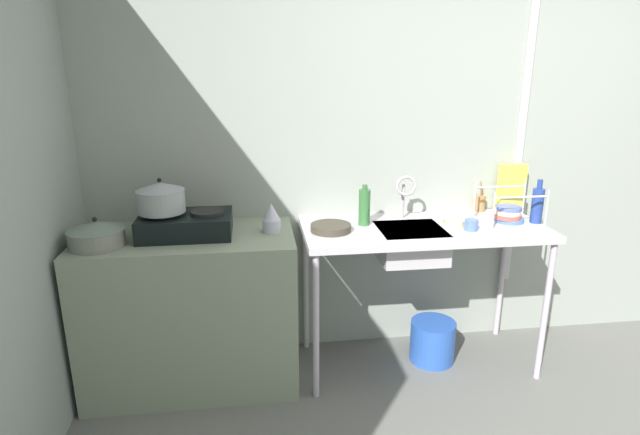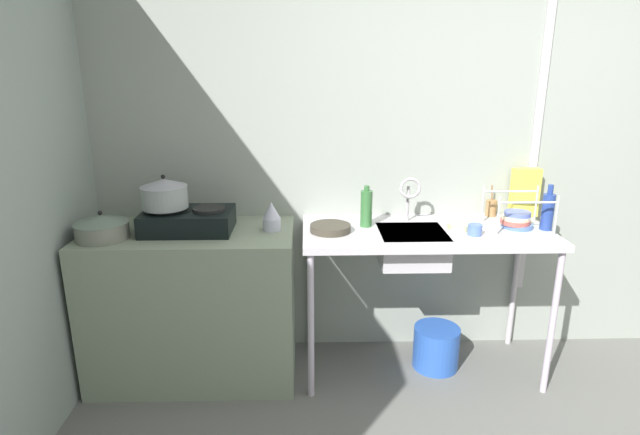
{
  "view_description": "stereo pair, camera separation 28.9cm",
  "coord_description": "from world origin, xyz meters",
  "px_view_note": "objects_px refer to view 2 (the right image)",
  "views": [
    {
      "loc": [
        -1.4,
        -1.39,
        1.8
      ],
      "look_at": [
        -1.03,
        1.36,
        0.98
      ],
      "focal_mm": 28.74,
      "sensor_mm": 36.0,
      "label": 1
    },
    {
      "loc": [
        -1.11,
        -1.41,
        1.8
      ],
      "look_at": [
        -1.03,
        1.36,
        0.98
      ],
      "focal_mm": 28.74,
      "sensor_mm": 36.0,
      "label": 2
    }
  ],
  "objects_px": {
    "stove": "(188,220)",
    "small_bowl_on_drainboard": "(459,226)",
    "pot_beside_stove": "(102,227)",
    "percolator": "(272,216)",
    "faucet": "(410,192)",
    "pot_on_left_burner": "(164,193)",
    "cup_by_rack": "(475,230)",
    "bottle_by_sink": "(366,208)",
    "sink_basin": "(412,247)",
    "cereal_box": "(525,192)",
    "dish_rack": "(516,222)",
    "bucket_on_floor": "(436,347)",
    "frying_pan": "(330,228)",
    "utensil_jar": "(491,208)",
    "bottle_by_rack": "(548,212)"
  },
  "relations": [
    {
      "from": "pot_on_left_burner",
      "to": "bottle_by_sink",
      "type": "distance_m",
      "value": 1.14
    },
    {
      "from": "dish_rack",
      "to": "cup_by_rack",
      "type": "xyz_separation_m",
      "value": [
        -0.27,
        -0.09,
        -0.02
      ]
    },
    {
      "from": "faucet",
      "to": "sink_basin",
      "type": "bearing_deg",
      "value": -92.61
    },
    {
      "from": "bottle_by_sink",
      "to": "bucket_on_floor",
      "type": "distance_m",
      "value": 0.99
    },
    {
      "from": "dish_rack",
      "to": "cereal_box",
      "type": "distance_m",
      "value": 0.33
    },
    {
      "from": "frying_pan",
      "to": "cup_by_rack",
      "type": "xyz_separation_m",
      "value": [
        0.79,
        -0.08,
        0.01
      ]
    },
    {
      "from": "small_bowl_on_drainboard",
      "to": "pot_on_left_burner",
      "type": "bearing_deg",
      "value": 179.52
    },
    {
      "from": "percolator",
      "to": "bucket_on_floor",
      "type": "bearing_deg",
      "value": 0.07
    },
    {
      "from": "sink_basin",
      "to": "cup_by_rack",
      "type": "relative_size",
      "value": 4.82
    },
    {
      "from": "faucet",
      "to": "cup_by_rack",
      "type": "height_order",
      "value": "faucet"
    },
    {
      "from": "pot_on_left_burner",
      "to": "bottle_by_sink",
      "type": "xyz_separation_m",
      "value": [
        1.13,
        0.06,
        -0.11
      ]
    },
    {
      "from": "bucket_on_floor",
      "to": "bottle_by_rack",
      "type": "bearing_deg",
      "value": -7.2
    },
    {
      "from": "bottle_by_rack",
      "to": "cereal_box",
      "type": "relative_size",
      "value": 0.9
    },
    {
      "from": "pot_on_left_burner",
      "to": "cereal_box",
      "type": "relative_size",
      "value": 0.85
    },
    {
      "from": "pot_beside_stove",
      "to": "dish_rack",
      "type": "xyz_separation_m",
      "value": [
        2.29,
        0.1,
        -0.02
      ]
    },
    {
      "from": "cup_by_rack",
      "to": "cereal_box",
      "type": "bearing_deg",
      "value": 41.26
    },
    {
      "from": "stove",
      "to": "small_bowl_on_drainboard",
      "type": "relative_size",
      "value": 3.76
    },
    {
      "from": "frying_pan",
      "to": "cereal_box",
      "type": "relative_size",
      "value": 0.77
    },
    {
      "from": "cup_by_rack",
      "to": "bottle_by_sink",
      "type": "bearing_deg",
      "value": 162.95
    },
    {
      "from": "faucet",
      "to": "bottle_by_sink",
      "type": "relative_size",
      "value": 1.15
    },
    {
      "from": "stove",
      "to": "pot_on_left_burner",
      "type": "xyz_separation_m",
      "value": [
        -0.12,
        -0.0,
        0.16
      ]
    },
    {
      "from": "pot_on_left_burner",
      "to": "small_bowl_on_drainboard",
      "type": "xyz_separation_m",
      "value": [
        1.65,
        -0.01,
        -0.2
      ]
    },
    {
      "from": "stove",
      "to": "dish_rack",
      "type": "distance_m",
      "value": 1.86
    },
    {
      "from": "percolator",
      "to": "bottle_by_rack",
      "type": "relative_size",
      "value": 0.61
    },
    {
      "from": "bottle_by_sink",
      "to": "cereal_box",
      "type": "bearing_deg",
      "value": 10.56
    },
    {
      "from": "percolator",
      "to": "faucet",
      "type": "relative_size",
      "value": 0.59
    },
    {
      "from": "percolator",
      "to": "bottle_by_rack",
      "type": "xyz_separation_m",
      "value": [
        1.54,
        -0.07,
        0.03
      ]
    },
    {
      "from": "cup_by_rack",
      "to": "bucket_on_floor",
      "type": "bearing_deg",
      "value": 137.38
    },
    {
      "from": "frying_pan",
      "to": "utensil_jar",
      "type": "bearing_deg",
      "value": 15.67
    },
    {
      "from": "cup_by_rack",
      "to": "pot_beside_stove",
      "type": "bearing_deg",
      "value": -179.78
    },
    {
      "from": "sink_basin",
      "to": "cereal_box",
      "type": "height_order",
      "value": "cereal_box"
    },
    {
      "from": "percolator",
      "to": "sink_basin",
      "type": "relative_size",
      "value": 0.44
    },
    {
      "from": "utensil_jar",
      "to": "faucet",
      "type": "bearing_deg",
      "value": -166.14
    },
    {
      "from": "pot_beside_stove",
      "to": "stove",
      "type": "bearing_deg",
      "value": 15.64
    },
    {
      "from": "small_bowl_on_drainboard",
      "to": "percolator",
      "type": "bearing_deg",
      "value": 178.87
    },
    {
      "from": "pot_beside_stove",
      "to": "cereal_box",
      "type": "distance_m",
      "value": 2.47
    },
    {
      "from": "percolator",
      "to": "bottle_by_rack",
      "type": "distance_m",
      "value": 1.54
    },
    {
      "from": "stove",
      "to": "dish_rack",
      "type": "relative_size",
      "value": 1.46
    },
    {
      "from": "bottle_by_sink",
      "to": "utensil_jar",
      "type": "xyz_separation_m",
      "value": [
        0.8,
        0.19,
        -0.06
      ]
    },
    {
      "from": "stove",
      "to": "utensil_jar",
      "type": "bearing_deg",
      "value": 8.0
    },
    {
      "from": "faucet",
      "to": "small_bowl_on_drainboard",
      "type": "height_order",
      "value": "faucet"
    },
    {
      "from": "frying_pan",
      "to": "dish_rack",
      "type": "distance_m",
      "value": 1.06
    },
    {
      "from": "sink_basin",
      "to": "utensil_jar",
      "type": "distance_m",
      "value": 0.64
    },
    {
      "from": "pot_on_left_burner",
      "to": "bucket_on_floor",
      "type": "height_order",
      "value": "pot_on_left_burner"
    },
    {
      "from": "sink_basin",
      "to": "cereal_box",
      "type": "distance_m",
      "value": 0.84
    },
    {
      "from": "percolator",
      "to": "faucet",
      "type": "height_order",
      "value": "faucet"
    },
    {
      "from": "pot_on_left_burner",
      "to": "cup_by_rack",
      "type": "xyz_separation_m",
      "value": [
        1.71,
        -0.11,
        -0.19
      ]
    },
    {
      "from": "bottle_by_rack",
      "to": "utensil_jar",
      "type": "xyz_separation_m",
      "value": [
        -0.2,
        0.32,
        -0.06
      ]
    },
    {
      "from": "percolator",
      "to": "dish_rack",
      "type": "xyz_separation_m",
      "value": [
        1.39,
        -0.03,
        -0.03
      ]
    },
    {
      "from": "pot_beside_stove",
      "to": "bottle_by_sink",
      "type": "bearing_deg",
      "value": 7.33
    }
  ]
}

